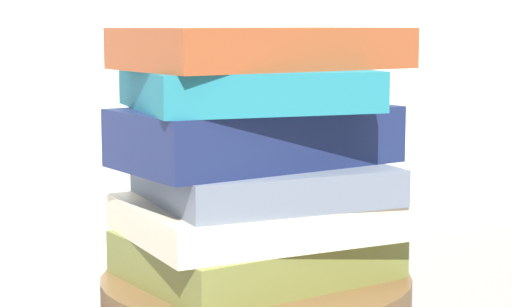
{
  "coord_description": "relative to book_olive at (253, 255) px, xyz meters",
  "views": [
    {
      "loc": [
        -0.41,
        -0.86,
        0.79
      ],
      "look_at": [
        0.0,
        0.0,
        0.66
      ],
      "focal_mm": 64.94,
      "sensor_mm": 36.0,
      "label": 1
    }
  ],
  "objects": [
    {
      "name": "book_olive",
      "position": [
        0.0,
        0.0,
        0.0
      ],
      "size": [
        0.28,
        0.23,
        0.05
      ],
      "primitive_type": "cube",
      "rotation": [
        0.0,
        0.0,
        0.14
      ],
      "color": "olive",
      "rests_on": "side_table"
    },
    {
      "name": "book_cream",
      "position": [
        0.02,
        0.0,
        0.04
      ],
      "size": [
        0.29,
        0.21,
        0.04
      ],
      "primitive_type": "cube",
      "rotation": [
        0.0,
        0.0,
        0.01
      ],
      "color": "beige",
      "rests_on": "book_olive"
    },
    {
      "name": "book_slate",
      "position": [
        0.01,
        -0.0,
        0.08
      ],
      "size": [
        0.23,
        0.21,
        0.04
      ],
      "primitive_type": "cube",
      "rotation": [
        0.0,
        0.0,
        -0.03
      ],
      "color": "slate",
      "rests_on": "book_cream"
    },
    {
      "name": "book_navy",
      "position": [
        0.0,
        0.0,
        0.13
      ],
      "size": [
        0.3,
        0.19,
        0.06
      ],
      "primitive_type": "cube",
      "rotation": [
        0.0,
        0.0,
        0.15
      ],
      "color": "#19234C",
      "rests_on": "book_slate"
    },
    {
      "name": "book_teal",
      "position": [
        -0.01,
        0.0,
        0.17
      ],
      "size": [
        0.24,
        0.22,
        0.04
      ],
      "primitive_type": "cube",
      "rotation": [
        0.0,
        0.0,
        -0.11
      ],
      "color": "#1E727F",
      "rests_on": "book_navy"
    },
    {
      "name": "book_rust",
      "position": [
        0.01,
        0.0,
        0.22
      ],
      "size": [
        0.3,
        0.2,
        0.04
      ],
      "primitive_type": "cube",
      "rotation": [
        0.0,
        0.0,
        0.14
      ],
      "color": "#994723",
      "rests_on": "book_teal"
    }
  ]
}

